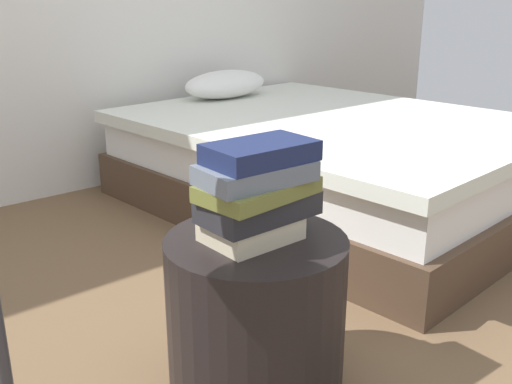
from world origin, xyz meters
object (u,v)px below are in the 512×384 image
at_px(book_slate, 256,173).
at_px(book_navy, 260,152).
at_px(bed, 328,160).
at_px(book_charcoal, 258,207).
at_px(book_cream, 251,229).
at_px(side_table, 256,315).
at_px(book_olive, 258,189).

xyz_separation_m(book_slate, book_navy, (0.02, -0.00, 0.05)).
distance_m(bed, book_charcoal, 1.57).
relative_size(book_cream, book_slate, 0.80).
xyz_separation_m(side_table, book_navy, (0.01, -0.01, 0.45)).
height_order(book_charcoal, book_navy, book_navy).
relative_size(side_table, book_slate, 1.72).
bearing_deg(book_cream, book_navy, -44.65).
height_order(book_charcoal, book_slate, book_slate).
relative_size(bed, book_charcoal, 7.10).
distance_m(bed, side_table, 1.55).
xyz_separation_m(book_cream, book_slate, (0.00, -0.02, 0.15)).
height_order(side_table, book_navy, book_navy).
bearing_deg(bed, book_navy, -147.49).
bearing_deg(bed, side_table, -147.90).
bearing_deg(side_table, book_navy, -51.84).
bearing_deg(side_table, book_charcoal, 8.83).
xyz_separation_m(book_cream, book_charcoal, (0.02, -0.01, 0.06)).
bearing_deg(book_charcoal, bed, 35.69).
bearing_deg(book_cream, book_olive, -53.16).
relative_size(bed, side_table, 4.40).
bearing_deg(book_charcoal, book_olive, -132.70).
xyz_separation_m(bed, book_olive, (-1.26, -0.92, 0.34)).
height_order(book_cream, book_navy, book_navy).
relative_size(side_table, book_charcoal, 1.61).
bearing_deg(side_table, book_cream, 141.63).
bearing_deg(side_table, book_olive, -79.79).
bearing_deg(book_navy, side_table, 130.25).
bearing_deg(book_olive, book_charcoal, 42.82).
height_order(book_cream, book_charcoal, book_charcoal).
bearing_deg(book_slate, book_cream, 100.09).
relative_size(bed, book_cream, 9.42).
relative_size(book_charcoal, book_olive, 1.01).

